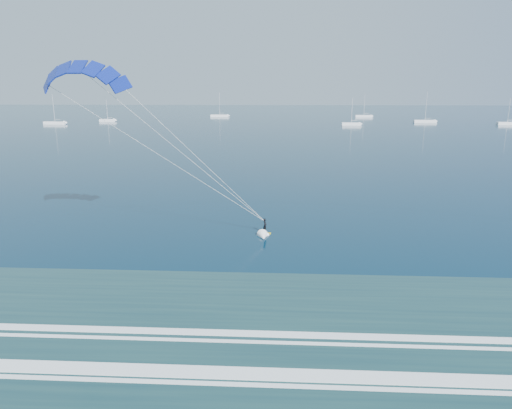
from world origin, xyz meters
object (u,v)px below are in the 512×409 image
Objects in this scene: sailboat_3 at (351,124)px; sailboat_6 at (507,123)px; sailboat_4 at (364,116)px; sailboat_0 at (55,123)px; kitesurfer_rig at (177,149)px; sailboat_2 at (220,116)px; sailboat_5 at (425,121)px; sailboat_1 at (108,120)px.

sailboat_6 reaches higher than sailboat_3.
sailboat_4 is 1.09× the size of sailboat_6.
sailboat_0 is at bearing -156.77° from sailboat_4.
kitesurfer_rig is 1.71× the size of sailboat_0.
sailboat_2 is at bearing 96.49° from kitesurfer_rig.
sailboat_2 is 87.72m from sailboat_3.
sailboat_5 is 1.18× the size of sailboat_6.
sailboat_4 is (54.82, 213.98, -8.28)m from kitesurfer_rig.
sailboat_4 is (79.16, 0.07, -0.01)m from sailboat_2.
sailboat_2 reaches higher than sailboat_4.
sailboat_4 is at bearing 23.23° from sailboat_0.
sailboat_1 is (-71.57, 171.03, -8.30)m from kitesurfer_rig.
sailboat_0 is 155.31m from sailboat_4.
sailboat_2 is 140.99m from sailboat_6.
sailboat_1 is at bearing -137.76° from sailboat_2.
sailboat_4 is at bearing 0.05° from sailboat_2.
kitesurfer_rig is 1.93× the size of sailboat_6.
sailboat_1 is at bearing -161.23° from sailboat_4.
kitesurfer_rig is at bearing -83.51° from sailboat_2.
sailboat_6 is (130.40, -53.61, -0.01)m from sailboat_2.
sailboat_3 is (127.01, 0.62, -0.01)m from sailboat_0.
sailboat_0 is (-87.90, 152.72, -8.28)m from kitesurfer_rig.
sailboat_0 is 1.16× the size of sailboat_3.
kitesurfer_rig is 158.46m from sailboat_3.
sailboat_3 is 0.98× the size of sailboat_6.
kitesurfer_rig is 1.98× the size of sailboat_3.
sailboat_6 is (177.64, -10.72, 0.01)m from sailboat_1.
sailboat_5 is 33.19m from sailboat_6.
sailboat_1 is 0.83× the size of sailboat_4.
sailboat_2 is at bearing 157.65° from sailboat_6.
sailboat_2 is at bearing 157.45° from sailboat_5.
sailboat_2 is 1.07× the size of sailboat_4.
sailboat_2 reaches higher than sailboat_0.
sailboat_2 reaches higher than sailboat_3.
sailboat_1 is 0.77× the size of sailboat_2.
sailboat_3 is 0.89× the size of sailboat_4.
sailboat_6 is at bearing 56.51° from kitesurfer_rig.
kitesurfer_rig is 1.64× the size of sailboat_2.
kitesurfer_rig is 188.44m from sailboat_5.
sailboat_0 is at bearing 119.92° from kitesurfer_rig.
sailboat_3 is at bearing -174.06° from sailboat_6.
sailboat_1 is (16.32, 18.30, -0.02)m from sailboat_0.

